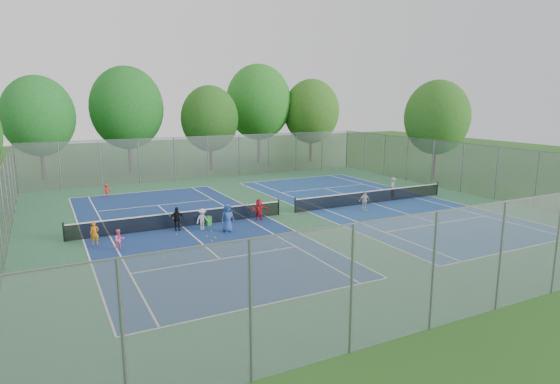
# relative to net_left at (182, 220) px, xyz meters

# --- Properties ---
(ground) EXTENTS (120.00, 120.00, 0.00)m
(ground) POSITION_rel_net_left_xyz_m (7.00, 0.00, -0.46)
(ground) COLOR #235019
(ground) RESTS_ON ground
(court_pad) EXTENTS (32.00, 32.00, 0.01)m
(court_pad) POSITION_rel_net_left_xyz_m (7.00, 0.00, -0.45)
(court_pad) COLOR #2E623F
(court_pad) RESTS_ON ground
(court_left) EXTENTS (10.97, 23.77, 0.01)m
(court_left) POSITION_rel_net_left_xyz_m (0.00, 0.00, -0.44)
(court_left) COLOR navy
(court_left) RESTS_ON court_pad
(court_right) EXTENTS (10.97, 23.77, 0.01)m
(court_right) POSITION_rel_net_left_xyz_m (14.00, 0.00, -0.44)
(court_right) COLOR navy
(court_right) RESTS_ON court_pad
(net_left) EXTENTS (12.87, 0.10, 0.91)m
(net_left) POSITION_rel_net_left_xyz_m (0.00, 0.00, 0.00)
(net_left) COLOR black
(net_left) RESTS_ON ground
(net_right) EXTENTS (12.87, 0.10, 0.91)m
(net_right) POSITION_rel_net_left_xyz_m (14.00, 0.00, 0.00)
(net_right) COLOR black
(net_right) RESTS_ON ground
(fence_north) EXTENTS (32.00, 0.10, 4.00)m
(fence_north) POSITION_rel_net_left_xyz_m (7.00, 16.00, 1.54)
(fence_north) COLOR gray
(fence_north) RESTS_ON ground
(fence_south) EXTENTS (32.00, 0.10, 4.00)m
(fence_south) POSITION_rel_net_left_xyz_m (7.00, -16.00, 1.54)
(fence_south) COLOR gray
(fence_south) RESTS_ON ground
(fence_west) EXTENTS (0.10, 32.00, 4.00)m
(fence_west) POSITION_rel_net_left_xyz_m (-9.00, 0.00, 1.54)
(fence_west) COLOR gray
(fence_west) RESTS_ON ground
(fence_east) EXTENTS (0.10, 32.00, 4.00)m
(fence_east) POSITION_rel_net_left_xyz_m (23.00, 0.00, 1.54)
(fence_east) COLOR gray
(fence_east) RESTS_ON ground
(tree_nw) EXTENTS (6.40, 6.40, 9.58)m
(tree_nw) POSITION_rel_net_left_xyz_m (-7.00, 22.00, 5.44)
(tree_nw) COLOR #443326
(tree_nw) RESTS_ON ground
(tree_nl) EXTENTS (7.20, 7.20, 10.69)m
(tree_nl) POSITION_rel_net_left_xyz_m (1.00, 23.00, 6.09)
(tree_nl) COLOR #443326
(tree_nl) RESTS_ON ground
(tree_nc) EXTENTS (6.00, 6.00, 8.85)m
(tree_nc) POSITION_rel_net_left_xyz_m (9.00, 21.00, 4.94)
(tree_nc) COLOR #443326
(tree_nc) RESTS_ON ground
(tree_nr) EXTENTS (7.60, 7.60, 11.42)m
(tree_nr) POSITION_rel_net_left_xyz_m (16.00, 24.00, 6.59)
(tree_nr) COLOR #443326
(tree_nr) RESTS_ON ground
(tree_ne) EXTENTS (6.60, 6.60, 9.77)m
(tree_ne) POSITION_rel_net_left_xyz_m (22.00, 22.00, 5.51)
(tree_ne) COLOR #443326
(tree_ne) RESTS_ON ground
(tree_side_e) EXTENTS (6.00, 6.00, 9.20)m
(tree_side_e) POSITION_rel_net_left_xyz_m (26.00, 6.00, 5.29)
(tree_side_e) COLOR #443326
(tree_side_e) RESTS_ON ground
(ball_crate) EXTENTS (0.38, 0.38, 0.29)m
(ball_crate) POSITION_rel_net_left_xyz_m (1.21, 1.10, -0.31)
(ball_crate) COLOR #183EB5
(ball_crate) RESTS_ON ground
(ball_hopper) EXTENTS (0.33, 0.33, 0.57)m
(ball_hopper) POSITION_rel_net_left_xyz_m (1.49, -0.36, -0.17)
(ball_hopper) COLOR green
(ball_hopper) RESTS_ON ground
(student_a) EXTENTS (0.44, 0.29, 1.21)m
(student_a) POSITION_rel_net_left_xyz_m (-4.98, -1.22, 0.15)
(student_a) COLOR #CA7313
(student_a) RESTS_ON ground
(student_b) EXTENTS (0.61, 0.52, 1.09)m
(student_b) POSITION_rel_net_left_xyz_m (-3.99, -2.82, 0.09)
(student_b) COLOR pink
(student_b) RESTS_ON ground
(student_c) EXTENTS (0.90, 0.66, 1.24)m
(student_c) POSITION_rel_net_left_xyz_m (0.89, -1.07, 0.17)
(student_c) COLOR white
(student_c) RESTS_ON ground
(student_d) EXTENTS (0.85, 0.45, 1.39)m
(student_d) POSITION_rel_net_left_xyz_m (-0.49, -0.60, 0.24)
(student_d) COLOR black
(student_d) RESTS_ON ground
(student_e) EXTENTS (0.85, 0.60, 1.64)m
(student_e) POSITION_rel_net_left_xyz_m (2.02, -2.18, 0.37)
(student_e) COLOR #284F92
(student_e) RESTS_ON ground
(student_f) EXTENTS (1.31, 0.57, 1.37)m
(student_f) POSITION_rel_net_left_xyz_m (4.68, -0.68, 0.23)
(student_f) COLOR red
(student_f) RESTS_ON ground
(child_far_baseline) EXTENTS (0.74, 0.59, 1.00)m
(child_far_baseline) POSITION_rel_net_left_xyz_m (-2.83, 11.27, 0.04)
(child_far_baseline) COLOR red
(child_far_baseline) RESTS_ON ground
(instructor) EXTENTS (0.74, 0.70, 1.70)m
(instructor) POSITION_rel_net_left_xyz_m (16.02, 0.22, 0.40)
(instructor) COLOR #9D9D9F
(instructor) RESTS_ON ground
(teen_court_b) EXTENTS (0.84, 0.46, 1.36)m
(teen_court_b) POSITION_rel_net_left_xyz_m (12.10, -1.57, 0.22)
(teen_court_b) COLOR silver
(teen_court_b) RESTS_ON ground
(tennis_ball_0) EXTENTS (0.07, 0.07, 0.07)m
(tennis_ball_0) POSITION_rel_net_left_xyz_m (-3.33, -6.51, -0.42)
(tennis_ball_0) COLOR #BFD030
(tennis_ball_0) RESTS_ON ground
(tennis_ball_1) EXTENTS (0.07, 0.07, 0.07)m
(tennis_ball_1) POSITION_rel_net_left_xyz_m (3.00, -6.26, -0.42)
(tennis_ball_1) COLOR #C5E034
(tennis_ball_1) RESTS_ON ground
(tennis_ball_2) EXTENTS (0.07, 0.07, 0.07)m
(tennis_ball_2) POSITION_rel_net_left_xyz_m (1.17, -1.74, -0.42)
(tennis_ball_2) COLOR #C5E134
(tennis_ball_2) RESTS_ON ground
(tennis_ball_3) EXTENTS (0.07, 0.07, 0.07)m
(tennis_ball_3) POSITION_rel_net_left_xyz_m (-0.53, -6.59, -0.42)
(tennis_ball_3) COLOR #D5F138
(tennis_ball_3) RESTS_ON ground
(tennis_ball_4) EXTENTS (0.07, 0.07, 0.07)m
(tennis_ball_4) POSITION_rel_net_left_xyz_m (1.91, -2.04, -0.42)
(tennis_ball_4) COLOR #BED231
(tennis_ball_4) RESTS_ON ground
(tennis_ball_5) EXTENTS (0.07, 0.07, 0.07)m
(tennis_ball_5) POSITION_rel_net_left_xyz_m (-4.33, -4.19, -0.42)
(tennis_ball_5) COLOR yellow
(tennis_ball_5) RESTS_ON ground
(tennis_ball_6) EXTENTS (0.07, 0.07, 0.07)m
(tennis_ball_6) POSITION_rel_net_left_xyz_m (3.78, -5.56, -0.42)
(tennis_ball_6) COLOR #D1E936
(tennis_ball_6) RESTS_ON ground
(tennis_ball_7) EXTENTS (0.07, 0.07, 0.07)m
(tennis_ball_7) POSITION_rel_net_left_xyz_m (0.57, -3.60, -0.42)
(tennis_ball_7) COLOR #BFDE33
(tennis_ball_7) RESTS_ON ground
(tennis_ball_8) EXTENTS (0.07, 0.07, 0.07)m
(tennis_ball_8) POSITION_rel_net_left_xyz_m (-2.33, -5.05, -0.42)
(tennis_ball_8) COLOR #C3E635
(tennis_ball_8) RESTS_ON ground
(tennis_ball_9) EXTENTS (0.07, 0.07, 0.07)m
(tennis_ball_9) POSITION_rel_net_left_xyz_m (0.61, -2.68, -0.42)
(tennis_ball_9) COLOR gold
(tennis_ball_9) RESTS_ON ground
(tennis_ball_10) EXTENTS (0.07, 0.07, 0.07)m
(tennis_ball_10) POSITION_rel_net_left_xyz_m (0.93, -3.07, -0.42)
(tennis_ball_10) COLOR #CCF038
(tennis_ball_10) RESTS_ON ground
(tennis_ball_11) EXTENTS (0.07, 0.07, 0.07)m
(tennis_ball_11) POSITION_rel_net_left_xyz_m (-0.76, -1.51, -0.42)
(tennis_ball_11) COLOR #D0E234
(tennis_ball_11) RESTS_ON ground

